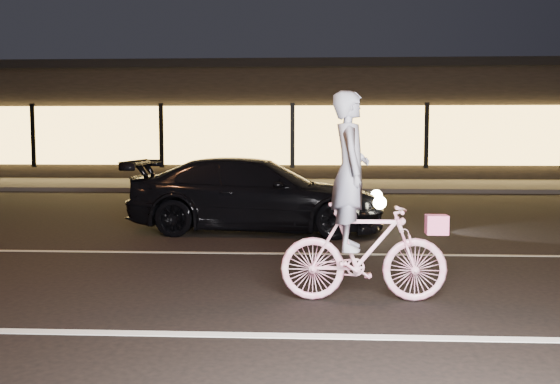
{
  "coord_description": "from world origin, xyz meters",
  "views": [
    {
      "loc": [
        0.67,
        -6.39,
        1.62
      ],
      "look_at": [
        0.31,
        0.6,
        0.98
      ],
      "focal_mm": 40.0,
      "sensor_mm": 36.0,
      "label": 1
    }
  ],
  "objects": [
    {
      "name": "ground",
      "position": [
        0.0,
        0.0,
        0.0
      ],
      "size": [
        90.0,
        90.0,
        0.0
      ],
      "primitive_type": "plane",
      "color": "black",
      "rests_on": "ground"
    },
    {
      "name": "lane_stripe_near",
      "position": [
        0.0,
        -1.5,
        0.0
      ],
      "size": [
        60.0,
        0.12,
        0.01
      ],
      "primitive_type": "cube",
      "color": "silver",
      "rests_on": "ground"
    },
    {
      "name": "lane_stripe_far",
      "position": [
        0.0,
        2.0,
        0.0
      ],
      "size": [
        60.0,
        0.1,
        0.01
      ],
      "primitive_type": "cube",
      "color": "gray",
      "rests_on": "ground"
    },
    {
      "name": "sidewalk",
      "position": [
        0.0,
        13.0,
        0.06
      ],
      "size": [
        30.0,
        4.0,
        0.12
      ],
      "primitive_type": "cube",
      "color": "#383533",
      "rests_on": "ground"
    },
    {
      "name": "storefront",
      "position": [
        0.0,
        18.97,
        2.15
      ],
      "size": [
        25.4,
        8.42,
        4.2
      ],
      "color": "black",
      "rests_on": "ground"
    },
    {
      "name": "cyclist",
      "position": [
        1.14,
        -0.39,
        0.72
      ],
      "size": [
        1.62,
        0.56,
        2.04
      ],
      "rotation": [
        0.0,
        0.0,
        1.57
      ],
      "color": "#DE3C75",
      "rests_on": "ground"
    },
    {
      "name": "sedan",
      "position": [
        -0.26,
        4.0,
        0.62
      ],
      "size": [
        4.35,
        1.96,
        1.24
      ],
      "rotation": [
        0.0,
        0.0,
        1.52
      ],
      "color": "black",
      "rests_on": "ground"
    }
  ]
}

